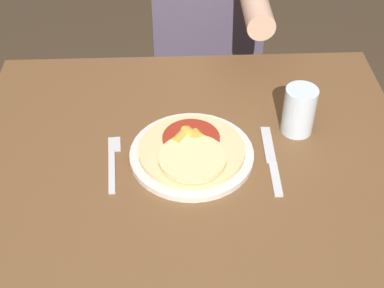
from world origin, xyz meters
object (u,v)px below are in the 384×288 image
at_px(plate, 192,155).
at_px(person_diner, 208,20).
at_px(drinking_glass, 299,111).
at_px(dining_table, 192,196).
at_px(knife, 272,161).
at_px(pizza, 192,151).
at_px(fork, 113,160).

height_order(plate, person_diner, person_diner).
bearing_deg(drinking_glass, dining_table, -161.82).
relative_size(dining_table, knife, 4.56).
xyz_separation_m(pizza, person_diner, (0.08, 0.67, -0.05)).
relative_size(plate, drinking_glass, 2.38).
height_order(drinking_glass, person_diner, person_diner).
relative_size(plate, fork, 1.57).
bearing_deg(knife, plate, 173.04).
height_order(dining_table, plate, plate).
bearing_deg(drinking_glass, fork, -168.31).
xyz_separation_m(pizza, fork, (-0.18, 0.00, -0.02)).
bearing_deg(plate, drinking_glass, 18.63).
distance_m(dining_table, person_diner, 0.67).
xyz_separation_m(dining_table, person_diner, (0.08, 0.66, 0.10)).
relative_size(dining_table, fork, 5.70).
distance_m(plate, pizza, 0.02).
bearing_deg(dining_table, fork, -178.07).
distance_m(fork, person_diner, 0.71).
height_order(plate, fork, plate).
bearing_deg(person_diner, drinking_glass, -73.45).
xyz_separation_m(fork, person_diner, (0.25, 0.67, -0.03)).
height_order(fork, drinking_glass, drinking_glass).
relative_size(plate, person_diner, 0.22).
bearing_deg(knife, person_diner, 98.16).
bearing_deg(pizza, person_diner, 83.32).
relative_size(dining_table, drinking_glass, 8.63).
height_order(dining_table, person_diner, person_diner).
bearing_deg(dining_table, person_diner, 83.23).
height_order(knife, drinking_glass, drinking_glass).
relative_size(dining_table, pizza, 4.24).
xyz_separation_m(knife, person_diner, (-0.10, 0.68, -0.03)).
xyz_separation_m(dining_table, fork, (-0.18, -0.01, 0.13)).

